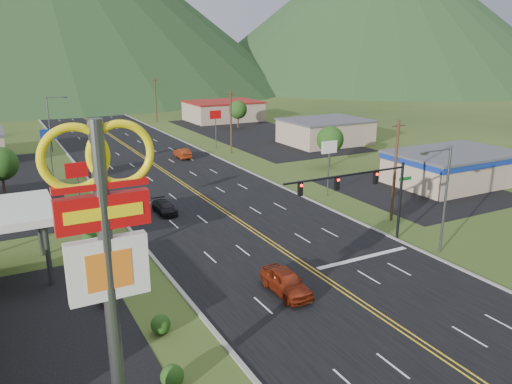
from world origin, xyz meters
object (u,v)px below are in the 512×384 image
traffic_signal (366,187)px  streetlight_west (51,120)px  car_dark_mid (164,208)px  pylon_sign (105,238)px  car_red_far (183,153)px  streetlight_east (443,193)px  car_red_near (286,282)px

traffic_signal → streetlight_west: bearing=108.0°
streetlight_west → traffic_signal: bearing=-72.0°
traffic_signal → car_dark_mid: size_ratio=3.09×
pylon_sign → car_red_far: 58.28m
traffic_signal → car_red_far: bearing=91.7°
traffic_signal → pylon_sign: bearing=-152.9°
traffic_signal → streetlight_east: streetlight_east is taller
car_red_near → car_dark_mid: (-1.97, 20.83, -0.22)m
streetlight_west → car_dark_mid: 40.06m
pylon_sign → streetlight_west: size_ratio=1.56×
traffic_signal → car_red_far: 41.46m
car_dark_mid → car_red_far: car_red_far is taller
pylon_sign → streetlight_west: 68.33m
car_red_near → pylon_sign: bearing=-148.6°
car_dark_mid → streetlight_east: bearing=-51.6°
pylon_sign → car_red_near: bearing=30.5°
traffic_signal → car_red_near: size_ratio=2.67×
traffic_signal → car_red_far: traffic_signal is taller
pylon_sign → car_dark_mid: (11.31, 28.65, -8.68)m
car_red_far → traffic_signal: bearing=93.5°
traffic_signal → car_dark_mid: 21.16m
streetlight_west → pylon_sign: bearing=-94.5°
car_red_near → car_dark_mid: 20.93m
pylon_sign → traffic_signal: (23.48, 12.00, -3.97)m
streetlight_east → pylon_sign: bearing=-164.2°
streetlight_east → car_dark_mid: streetlight_east is taller
pylon_sign → traffic_signal: size_ratio=1.07×
pylon_sign → streetlight_west: bearing=85.5°
pylon_sign → car_dark_mid: size_ratio=3.30×
traffic_signal → car_red_far: size_ratio=2.88×
streetlight_west → car_red_far: size_ratio=1.98×
car_red_near → streetlight_east: bearing=1.6°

